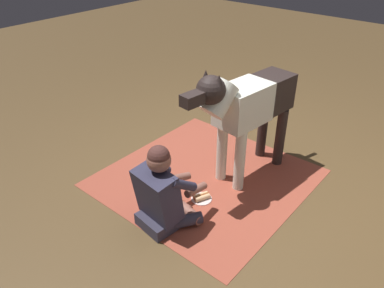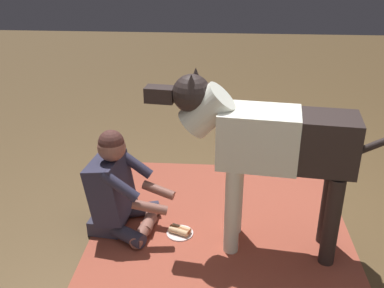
{
  "view_description": "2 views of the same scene",
  "coord_description": "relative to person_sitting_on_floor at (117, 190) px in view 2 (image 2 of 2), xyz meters",
  "views": [
    {
      "loc": [
        2.91,
        1.87,
        2.45
      ],
      "look_at": [
        0.52,
        -0.13,
        0.56
      ],
      "focal_mm": 35.47,
      "sensor_mm": 36.0,
      "label": 1
    },
    {
      "loc": [
        0.28,
        2.88,
        2.1
      ],
      "look_at": [
        0.49,
        -0.13,
        0.7
      ],
      "focal_mm": 41.67,
      "sensor_mm": 36.0,
      "label": 2
    }
  ],
  "objects": [
    {
      "name": "ground_plane",
      "position": [
        -1.06,
        0.02,
        -0.34
      ],
      "size": [
        16.03,
        16.03,
        0.0
      ],
      "primitive_type": "plane",
      "color": "brown"
    },
    {
      "name": "area_rug",
      "position": [
        -0.8,
        -0.13,
        -0.34
      ],
      "size": [
        2.0,
        1.98,
        0.01
      ],
      "primitive_type": "cube",
      "color": "#9D4532",
      "rests_on": "ground"
    },
    {
      "name": "person_sitting_on_floor",
      "position": [
        0.0,
        0.0,
        0.0
      ],
      "size": [
        0.67,
        0.57,
        0.83
      ],
      "color": "#312E3F",
      "rests_on": "ground"
    },
    {
      "name": "large_dog",
      "position": [
        -1.1,
        0.13,
        0.49
      ],
      "size": [
        1.61,
        0.45,
        1.31
      ],
      "color": "silver",
      "rests_on": "ground"
    },
    {
      "name": "hot_dog_on_plate",
      "position": [
        -0.48,
        0.06,
        -0.32
      ],
      "size": [
        0.21,
        0.21,
        0.06
      ],
      "color": "silver",
      "rests_on": "ground"
    }
  ]
}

